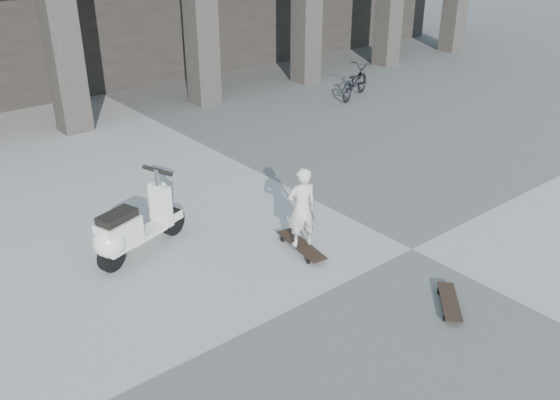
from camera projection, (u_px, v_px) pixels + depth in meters
ground at (412, 249)px, 8.89m from camera, size 90.00×90.00×0.00m
longboard at (301, 245)px, 8.82m from camera, size 0.41×1.08×0.11m
skateboard_spare at (450, 302)px, 7.54m from camera, size 0.76×0.74×0.10m
child at (302, 207)px, 8.55m from camera, size 0.51×0.40×1.22m
scooter at (127, 231)px, 8.41m from camera, size 1.65×0.82×1.19m
bicycle at (355, 82)px, 16.09m from camera, size 1.76×1.19×0.88m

